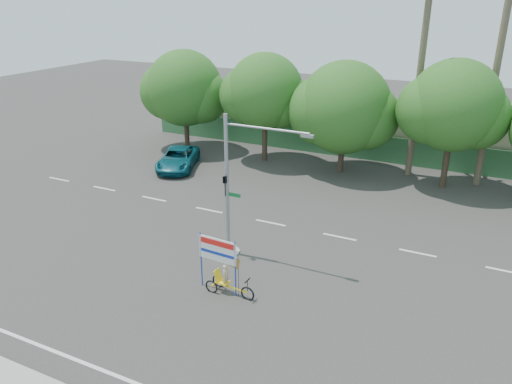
% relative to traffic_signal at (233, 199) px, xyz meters
% --- Properties ---
extents(ground, '(120.00, 120.00, 0.00)m').
position_rel_traffic_signal_xyz_m(ground, '(2.20, -3.98, -2.92)').
color(ground, '#33302D').
rests_on(ground, ground).
extents(fence, '(38.00, 0.08, 2.00)m').
position_rel_traffic_signal_xyz_m(fence, '(2.20, 17.52, -1.92)').
color(fence, '#336B3D').
rests_on(fence, ground).
extents(building_left, '(12.00, 8.00, 4.00)m').
position_rel_traffic_signal_xyz_m(building_left, '(-7.80, 22.02, -0.92)').
color(building_left, beige).
rests_on(building_left, ground).
extents(building_right, '(14.00, 8.00, 3.60)m').
position_rel_traffic_signal_xyz_m(building_right, '(10.20, 22.02, -1.12)').
color(building_right, beige).
rests_on(building_right, ground).
extents(tree_far_left, '(7.14, 6.00, 7.96)m').
position_rel_traffic_signal_xyz_m(tree_far_left, '(-11.85, 14.02, 1.84)').
color(tree_far_left, '#473828').
rests_on(tree_far_left, ground).
extents(tree_left, '(6.66, 5.60, 8.07)m').
position_rel_traffic_signal_xyz_m(tree_left, '(-4.85, 14.02, 2.14)').
color(tree_left, '#473828').
rests_on(tree_left, ground).
extents(tree_center, '(7.62, 6.40, 7.85)m').
position_rel_traffic_signal_xyz_m(tree_center, '(1.14, 14.02, 1.55)').
color(tree_center, '#473828').
rests_on(tree_center, ground).
extents(tree_right, '(6.90, 5.80, 8.36)m').
position_rel_traffic_signal_xyz_m(tree_right, '(8.15, 14.02, 2.32)').
color(tree_right, '#473828').
rests_on(tree_right, ground).
extents(palm_tall, '(3.73, 3.79, 17.45)m').
position_rel_traffic_signal_xyz_m(palm_tall, '(10.20, 15.52, 7.55)').
color(palm_tall, '#70604C').
rests_on(palm_tall, ground).
extents(palm_short, '(3.73, 3.79, 14.45)m').
position_rel_traffic_signal_xyz_m(palm_short, '(5.70, 15.52, 5.94)').
color(palm_short, '#70604C').
rests_on(palm_short, ground).
extents(traffic_signal, '(4.72, 1.10, 7.00)m').
position_rel_traffic_signal_xyz_m(traffic_signal, '(0.00, 0.00, 0.00)').
color(traffic_signal, gray).
rests_on(traffic_signal, ground).
extents(trike_billboard, '(2.68, 0.64, 2.64)m').
position_rel_traffic_signal_xyz_m(trike_billboard, '(1.20, -3.17, -1.86)').
color(trike_billboard, black).
rests_on(trike_billboard, ground).
extents(pickup_truck, '(4.10, 5.75, 1.45)m').
position_rel_traffic_signal_xyz_m(pickup_truck, '(-9.72, 9.59, -2.19)').
color(pickup_truck, '#0D505E').
rests_on(pickup_truck, ground).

